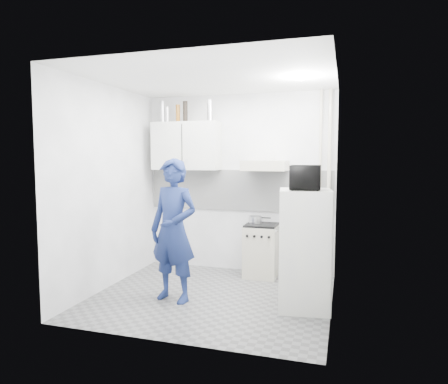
# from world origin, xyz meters

# --- Properties ---
(floor) EXTENTS (2.80, 2.80, 0.00)m
(floor) POSITION_xyz_m (0.00, 0.00, 0.00)
(floor) COLOR slate
(floor) RESTS_ON ground
(ceiling) EXTENTS (2.80, 2.80, 0.00)m
(ceiling) POSITION_xyz_m (0.00, 0.00, 2.60)
(ceiling) COLOR white
(ceiling) RESTS_ON wall_back
(wall_back) EXTENTS (2.80, 0.00, 2.80)m
(wall_back) POSITION_xyz_m (0.00, 1.25, 1.30)
(wall_back) COLOR white
(wall_back) RESTS_ON floor
(wall_left) EXTENTS (0.00, 2.60, 2.60)m
(wall_left) POSITION_xyz_m (-1.40, 0.00, 1.30)
(wall_left) COLOR white
(wall_left) RESTS_ON floor
(wall_right) EXTENTS (0.00, 2.60, 2.60)m
(wall_right) POSITION_xyz_m (1.40, 0.00, 1.30)
(wall_right) COLOR white
(wall_right) RESTS_ON floor
(person) EXTENTS (0.68, 0.51, 1.67)m
(person) POSITION_xyz_m (-0.39, -0.23, 0.84)
(person) COLOR navy
(person) RESTS_ON floor
(stove) EXTENTS (0.45, 0.45, 0.72)m
(stove) POSITION_xyz_m (0.40, 1.00, 0.36)
(stove) COLOR beige
(stove) RESTS_ON floor
(fridge) EXTENTS (0.62, 0.62, 1.33)m
(fridge) POSITION_xyz_m (1.10, -0.04, 0.67)
(fridge) COLOR white
(fridge) RESTS_ON floor
(stove_top) EXTENTS (0.43, 0.43, 0.03)m
(stove_top) POSITION_xyz_m (0.40, 1.00, 0.74)
(stove_top) COLOR black
(stove_top) RESTS_ON stove
(saucepan) EXTENTS (0.18, 0.18, 0.10)m
(saucepan) POSITION_xyz_m (0.30, 1.05, 0.80)
(saucepan) COLOR silver
(saucepan) RESTS_ON stove_top
(microwave) EXTENTS (0.50, 0.35, 0.26)m
(microwave) POSITION_xyz_m (1.10, -0.04, 1.46)
(microwave) COLOR black
(microwave) RESTS_ON fridge
(bottle_a) EXTENTS (0.07, 0.07, 0.32)m
(bottle_a) POSITION_xyz_m (-1.14, 1.07, 2.36)
(bottle_a) COLOR silver
(bottle_a) RESTS_ON upper_cabinet
(bottle_b) EXTENTS (0.06, 0.06, 0.23)m
(bottle_b) POSITION_xyz_m (-1.06, 1.07, 2.32)
(bottle_b) COLOR silver
(bottle_b) RESTS_ON upper_cabinet
(bottle_c) EXTENTS (0.06, 0.06, 0.26)m
(bottle_c) POSITION_xyz_m (-0.88, 1.07, 2.33)
(bottle_c) COLOR brown
(bottle_c) RESTS_ON upper_cabinet
(bottle_d) EXTENTS (0.07, 0.07, 0.31)m
(bottle_d) POSITION_xyz_m (-0.77, 1.07, 2.35)
(bottle_d) COLOR black
(bottle_d) RESTS_ON upper_cabinet
(bottle_e) EXTENTS (0.08, 0.08, 0.31)m
(bottle_e) POSITION_xyz_m (-0.38, 1.07, 2.36)
(bottle_e) COLOR silver
(bottle_e) RESTS_ON upper_cabinet
(upper_cabinet) EXTENTS (1.00, 0.35, 0.70)m
(upper_cabinet) POSITION_xyz_m (-0.75, 1.07, 1.85)
(upper_cabinet) COLOR white
(upper_cabinet) RESTS_ON wall_back
(range_hood) EXTENTS (0.60, 0.50, 0.14)m
(range_hood) POSITION_xyz_m (0.45, 1.00, 1.57)
(range_hood) COLOR beige
(range_hood) RESTS_ON wall_back
(backsplash) EXTENTS (2.74, 0.03, 0.60)m
(backsplash) POSITION_xyz_m (0.00, 1.24, 1.20)
(backsplash) COLOR white
(backsplash) RESTS_ON wall_back
(pipe_a) EXTENTS (0.05, 0.05, 2.60)m
(pipe_a) POSITION_xyz_m (1.30, 1.17, 1.30)
(pipe_a) COLOR beige
(pipe_a) RESTS_ON floor
(pipe_b) EXTENTS (0.04, 0.04, 2.60)m
(pipe_b) POSITION_xyz_m (1.18, 1.17, 1.30)
(pipe_b) COLOR beige
(pipe_b) RESTS_ON floor
(ceiling_spot_fixture) EXTENTS (0.10, 0.10, 0.02)m
(ceiling_spot_fixture) POSITION_xyz_m (1.00, 0.20, 2.57)
(ceiling_spot_fixture) COLOR white
(ceiling_spot_fixture) RESTS_ON ceiling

